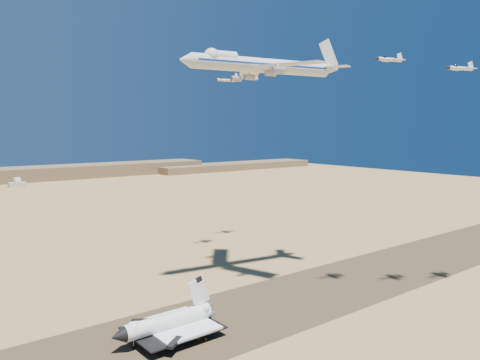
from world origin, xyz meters
TOP-DOWN VIEW (x-y plane):
  - ground at (0.00, 0.00)m, footprint 1200.00×1200.00m
  - runway at (0.00, 0.00)m, footprint 600.00×50.00m
  - ridgeline at (65.32, 527.31)m, footprint 960.00×90.00m
  - shuttle at (-17.91, -0.51)m, footprint 38.80×24.04m
  - carrier_747 at (43.21, 24.76)m, footprint 81.83×62.36m
  - crew_a at (-9.54, -7.31)m, footprint 0.41×0.61m
  - crew_b at (-11.17, -9.20)m, footprint 0.72×0.92m
  - crew_c at (-9.26, -10.90)m, footprint 1.03×0.74m
  - chase_jet_a at (70.95, -22.50)m, footprint 15.02×8.52m
  - chase_jet_b at (92.64, -40.21)m, footprint 15.33×8.84m
  - chase_jet_d at (60.81, 73.77)m, footprint 14.50×7.79m
  - chase_jet_e at (87.23, 86.40)m, footprint 14.57×7.99m

SIDE VIEW (x-z plane):
  - ground at x=0.00m, z-range 0.00..0.00m
  - runway at x=0.00m, z-range 0.00..0.06m
  - crew_c at x=-9.26m, z-range 0.06..1.64m
  - crew_a at x=-9.54m, z-range 0.06..1.70m
  - crew_b at x=-11.17m, z-range 0.06..1.72m
  - shuttle at x=-17.91m, z-range -4.43..14.72m
  - ridgeline at x=65.32m, z-range -1.37..16.63m
  - chase_jet_b at x=92.64m, z-range 92.68..96.57m
  - chase_jet_d at x=60.81m, z-range 95.30..98.91m
  - chase_jet_a at x=70.95m, z-range 96.24..100.03m
  - carrier_747 at x=43.21m, z-range 88.38..108.68m
  - chase_jet_e at x=87.23m, z-range 98.84..102.48m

